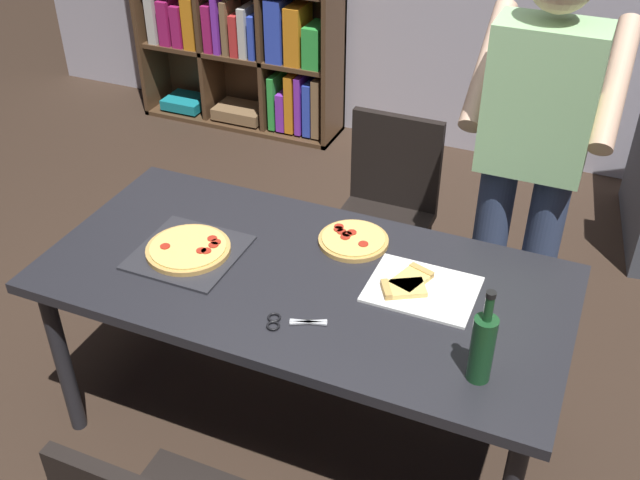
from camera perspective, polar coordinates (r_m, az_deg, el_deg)
The scene contains 9 objects.
ground_plane at distance 3.09m, azimuth -1.12°, elevation -13.78°, with size 12.00×12.00×0.00m, color #38281E.
dining_table at distance 2.62m, azimuth -1.29°, elevation -3.90°, with size 1.82×0.89×0.75m.
chair_far_side at distance 3.43m, azimuth 5.11°, elevation 2.87°, with size 0.42×0.42×0.90m.
person_serving_pizza at distance 2.89m, azimuth 15.84°, elevation 6.32°, with size 0.55×0.54×1.75m.
pepperoni_pizza_on_tray at distance 2.71m, azimuth -10.00°, elevation -0.77°, with size 0.36×0.36×0.04m.
pizza_slices_on_towel at distance 2.53m, azimuth 7.40°, elevation -3.59°, with size 0.36×0.28×0.03m.
wine_bottle at distance 2.17m, azimuth 12.29°, elevation -7.97°, with size 0.07×0.07×0.32m.
kitchen_scissors at distance 2.38m, azimuth -2.61°, elevation -6.25°, with size 0.20×0.12×0.01m.
second_pizza_plain at distance 2.73m, azimuth 2.55°, elevation 0.00°, with size 0.26×0.26×0.03m.
Camera 1 is at (0.85, -1.86, 2.31)m, focal length 41.92 mm.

